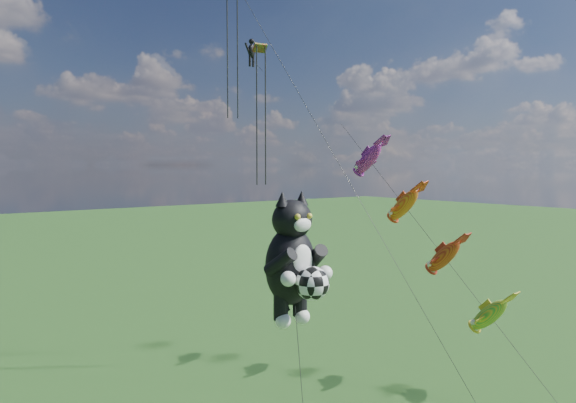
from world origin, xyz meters
TOP-DOWN VIEW (x-y plane):
  - cat_kite_rig at (-2.18, 7.92)m, footprint 2.98×4.27m
  - fish_windsock_rig at (10.00, 10.45)m, footprint 1.43×15.96m
  - parafoil_rig at (3.50, 19.01)m, footprint 5.14×16.97m

SIDE VIEW (x-z plane):
  - cat_kite_rig at x=-2.18m, z-range 2.86..14.50m
  - fish_windsock_rig at x=10.00m, z-range 0.97..16.62m
  - parafoil_rig at x=3.50m, z-range 6.87..32.26m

